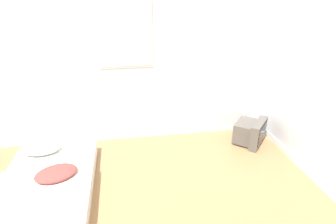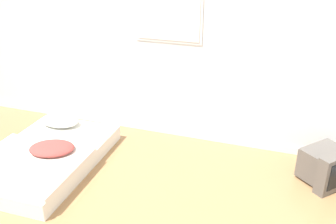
{
  "view_description": "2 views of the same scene",
  "coord_description": "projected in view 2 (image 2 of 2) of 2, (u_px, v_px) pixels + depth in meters",
  "views": [
    {
      "loc": [
        0.28,
        -1.57,
        2.33
      ],
      "look_at": [
        0.79,
        1.67,
        0.87
      ],
      "focal_mm": 28.0,
      "sensor_mm": 36.0,
      "label": 1
    },
    {
      "loc": [
        1.77,
        -1.73,
        2.44
      ],
      "look_at": [
        0.61,
        1.61,
        0.81
      ],
      "focal_mm": 40.0,
      "sensor_mm": 36.0,
      "label": 2
    }
  ],
  "objects": [
    {
      "name": "wall_back",
      "position": [
        150.0,
        39.0,
        4.75
      ],
      "size": [
        7.85,
        0.08,
        2.6
      ],
      "color": "silver",
      "rests_on": "ground_plane"
    },
    {
      "name": "crt_tv",
      "position": [
        328.0,
        166.0,
        4.07
      ],
      "size": [
        0.67,
        0.68,
        0.43
      ],
      "color": "#56514C",
      "rests_on": "ground_plane"
    },
    {
      "name": "mattress_bed",
      "position": [
        44.0,
        156.0,
        4.41
      ],
      "size": [
        1.2,
        1.76,
        0.33
      ],
      "color": "silver",
      "rests_on": "ground_plane"
    }
  ]
}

